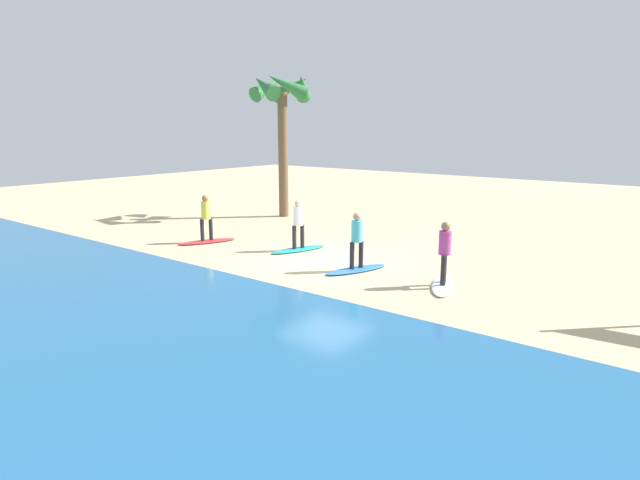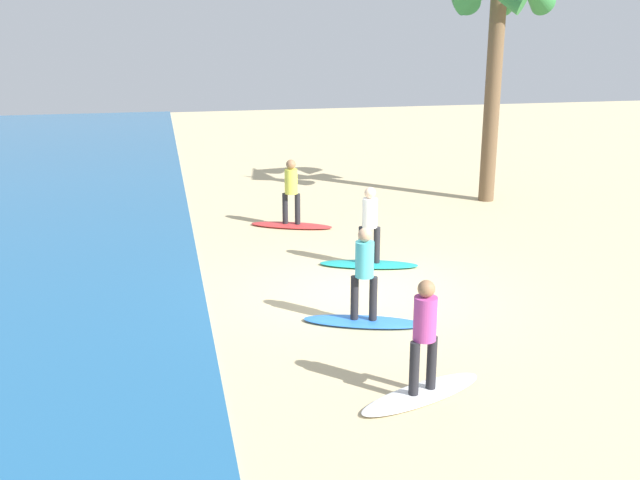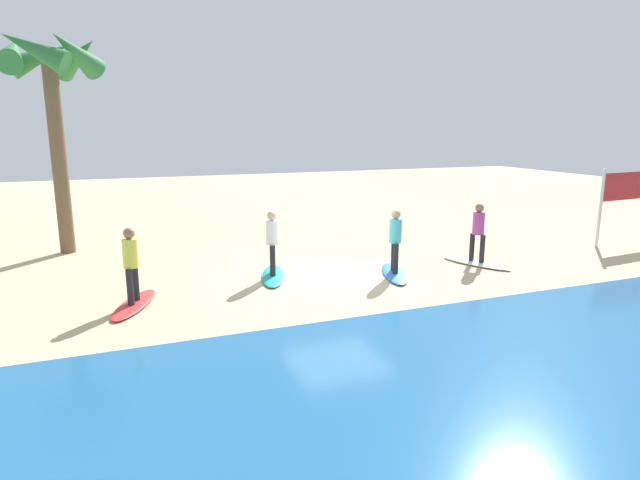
# 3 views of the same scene
# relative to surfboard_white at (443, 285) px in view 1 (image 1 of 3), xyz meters

# --- Properties ---
(ground_plane) EXTENTS (60.00, 60.00, 0.00)m
(ground_plane) POSITION_rel_surfboard_white_xyz_m (4.12, -0.29, -0.04)
(ground_plane) COLOR #CCB789
(surfboard_white) EXTENTS (1.32, 2.16, 0.09)m
(surfboard_white) POSITION_rel_surfboard_white_xyz_m (0.00, 0.00, 0.00)
(surfboard_white) COLOR white
(surfboard_white) RESTS_ON ground
(surfer_white) EXTENTS (0.32, 0.44, 1.64)m
(surfer_white) POSITION_rel_surfboard_white_xyz_m (0.00, 0.00, 0.99)
(surfer_white) COLOR #232328
(surfer_white) RESTS_ON surfboard_white
(surfboard_blue) EXTENTS (1.24, 2.17, 0.09)m
(surfboard_blue) POSITION_rel_surfboard_white_xyz_m (2.67, 0.11, 0.00)
(surfboard_blue) COLOR blue
(surfboard_blue) RESTS_ON ground
(surfer_blue) EXTENTS (0.32, 0.44, 1.64)m
(surfer_blue) POSITION_rel_surfboard_white_xyz_m (2.67, 0.11, 0.99)
(surfer_blue) COLOR #232328
(surfer_blue) RESTS_ON surfboard_blue
(surfboard_teal) EXTENTS (1.14, 2.17, 0.09)m
(surfboard_teal) POSITION_rel_surfboard_white_xyz_m (5.68, -0.83, 0.00)
(surfboard_teal) COLOR teal
(surfboard_teal) RESTS_ON ground
(surfer_teal) EXTENTS (0.32, 0.45, 1.64)m
(surfer_teal) POSITION_rel_surfboard_white_xyz_m (5.68, -0.83, 0.99)
(surfer_teal) COLOR #232328
(surfer_teal) RESTS_ON surfboard_teal
(surfboard_red) EXTENTS (1.34, 2.15, 0.09)m
(surfboard_red) POSITION_rel_surfboard_white_xyz_m (9.11, 0.23, 0.00)
(surfboard_red) COLOR red
(surfboard_red) RESTS_ON ground
(surfer_red) EXTENTS (0.32, 0.43, 1.64)m
(surfer_red) POSITION_rel_surfboard_white_xyz_m (9.11, 0.23, 0.99)
(surfer_red) COLOR #232328
(surfer_red) RESTS_ON surfboard_red
(palm_tree) EXTENTS (2.88, 3.03, 6.55)m
(palm_tree) POSITION_rel_surfboard_white_xyz_m (10.79, -5.81, 5.20)
(palm_tree) COLOR brown
(palm_tree) RESTS_ON ground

